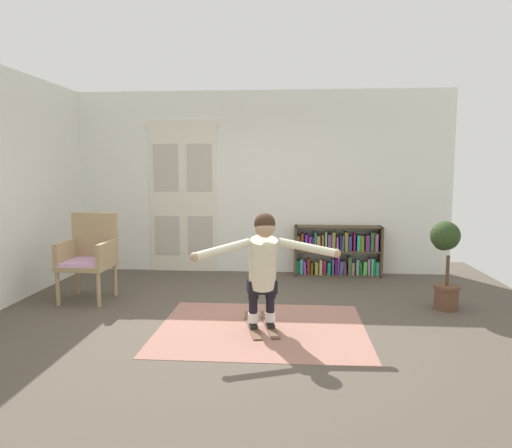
{
  "coord_description": "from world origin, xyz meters",
  "views": [
    {
      "loc": [
        0.5,
        -5.01,
        1.67
      ],
      "look_at": [
        0.1,
        0.29,
        1.05
      ],
      "focal_mm": 33.13,
      "sensor_mm": 36.0,
      "label": 1
    }
  ],
  "objects_px": {
    "wicker_chair": "(89,254)",
    "potted_plant": "(446,252)",
    "skis_pair": "(261,326)",
    "bookshelf": "(338,253)",
    "person_skier": "(263,262)"
  },
  "relations": [
    {
      "from": "wicker_chair",
      "to": "potted_plant",
      "type": "distance_m",
      "value": 4.42
    },
    {
      "from": "wicker_chair",
      "to": "skis_pair",
      "type": "distance_m",
      "value": 2.54
    },
    {
      "from": "bookshelf",
      "to": "potted_plant",
      "type": "height_order",
      "value": "potted_plant"
    },
    {
      "from": "wicker_chair",
      "to": "person_skier",
      "type": "xyz_separation_m",
      "value": [
        2.31,
        -1.1,
        0.15
      ]
    },
    {
      "from": "bookshelf",
      "to": "wicker_chair",
      "type": "distance_m",
      "value": 3.69
    },
    {
      "from": "bookshelf",
      "to": "wicker_chair",
      "type": "bearing_deg",
      "value": -154.07
    },
    {
      "from": "wicker_chair",
      "to": "potted_plant",
      "type": "height_order",
      "value": "wicker_chair"
    },
    {
      "from": "bookshelf",
      "to": "skis_pair",
      "type": "xyz_separation_m",
      "value": [
        -1.04,
        -2.58,
        -0.34
      ]
    },
    {
      "from": "bookshelf",
      "to": "potted_plant",
      "type": "xyz_separation_m",
      "value": [
        1.1,
        -1.72,
        0.33
      ]
    },
    {
      "from": "potted_plant",
      "to": "person_skier",
      "type": "distance_m",
      "value": 2.33
    },
    {
      "from": "potted_plant",
      "to": "skis_pair",
      "type": "relative_size",
      "value": 1.37
    },
    {
      "from": "potted_plant",
      "to": "person_skier",
      "type": "xyz_separation_m",
      "value": [
        -2.11,
        -0.99,
        0.04
      ]
    },
    {
      "from": "bookshelf",
      "to": "skis_pair",
      "type": "relative_size",
      "value": 1.76
    },
    {
      "from": "potted_plant",
      "to": "person_skier",
      "type": "relative_size",
      "value": 0.73
    },
    {
      "from": "potted_plant",
      "to": "skis_pair",
      "type": "height_order",
      "value": "potted_plant"
    }
  ]
}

